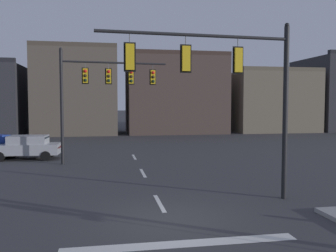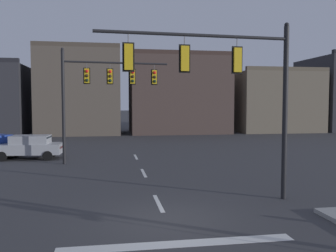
{
  "view_description": "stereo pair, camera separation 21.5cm",
  "coord_description": "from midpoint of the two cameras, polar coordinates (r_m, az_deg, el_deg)",
  "views": [
    {
      "loc": [
        -1.98,
        -11.16,
        3.74
      ],
      "look_at": [
        0.85,
        4.97,
        2.73
      ],
      "focal_mm": 38.33,
      "sensor_mm": 36.0,
      "label": 1
    },
    {
      "loc": [
        -1.77,
        -11.19,
        3.74
      ],
      "look_at": [
        0.85,
        4.97,
        2.73
      ],
      "focal_mm": 38.33,
      "sensor_mm": 36.0,
      "label": 2
    }
  ],
  "objects": [
    {
      "name": "lane_centreline",
      "position": [
        13.82,
        -1.08,
        -12.15
      ],
      "size": [
        0.16,
        26.4,
        0.01
      ],
      "color": "silver",
      "rests_on": "ground"
    },
    {
      "name": "car_lot_middle",
      "position": [
        26.12,
        -21.02,
        -3.05
      ],
      "size": [
        4.53,
        2.1,
        1.61
      ],
      "color": "#9EA0A5",
      "rests_on": "ground"
    },
    {
      "name": "signal_mast_near_side",
      "position": [
        13.69,
        9.96,
        7.62
      ],
      "size": [
        7.4,
        0.58,
        6.86
      ],
      "color": "black",
      "rests_on": "ground"
    },
    {
      "name": "ground_plane",
      "position": [
        11.93,
        0.33,
        -14.74
      ],
      "size": [
        400.0,
        400.0,
        0.0
      ],
      "primitive_type": "plane",
      "color": "#353538"
    },
    {
      "name": "building_row",
      "position": [
        48.49,
        4.18,
        4.57
      ],
      "size": [
        55.53,
        12.52,
        10.74
      ],
      "color": "#2D2D33",
      "rests_on": "ground"
    },
    {
      "name": "stop_bar_paint",
      "position": [
        10.08,
        2.31,
        -18.22
      ],
      "size": [
        6.4,
        0.5,
        0.01
      ],
      "primitive_type": "cube",
      "color": "silver",
      "rests_on": "ground"
    },
    {
      "name": "signal_mast_far_side",
      "position": [
        23.11,
        -10.48,
        6.36
      ],
      "size": [
        6.68,
        0.74,
        7.19
      ],
      "color": "black",
      "rests_on": "ground"
    }
  ]
}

